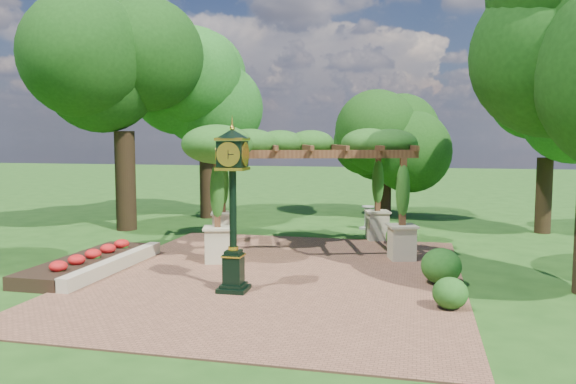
# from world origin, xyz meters

# --- Properties ---
(ground) EXTENTS (120.00, 120.00, 0.00)m
(ground) POSITION_xyz_m (0.00, 0.00, 0.00)
(ground) COLOR #1E4714
(ground) RESTS_ON ground
(brick_plaza) EXTENTS (10.00, 12.00, 0.04)m
(brick_plaza) POSITION_xyz_m (0.00, 1.00, 0.02)
(brick_plaza) COLOR brown
(brick_plaza) RESTS_ON ground
(border_wall) EXTENTS (0.35, 5.00, 0.40)m
(border_wall) POSITION_xyz_m (-4.60, 0.50, 0.20)
(border_wall) COLOR #C6B793
(border_wall) RESTS_ON ground
(flower_bed) EXTENTS (1.50, 5.00, 0.36)m
(flower_bed) POSITION_xyz_m (-5.50, 0.50, 0.18)
(flower_bed) COLOR red
(flower_bed) RESTS_ON ground
(pedestal_clock) EXTENTS (0.81, 0.81, 4.06)m
(pedestal_clock) POSITION_xyz_m (-0.61, -0.80, 2.44)
(pedestal_clock) COLOR black
(pedestal_clock) RESTS_ON brick_plaza
(pergola) EXTENTS (7.50, 5.84, 4.15)m
(pergola) POSITION_xyz_m (0.10, 4.65, 3.40)
(pergola) COLOR #C4BB92
(pergola) RESTS_ON brick_plaza
(sundial) EXTENTS (0.69, 0.69, 0.98)m
(sundial) POSITION_xyz_m (1.75, 9.68, 0.43)
(sundial) COLOR gray
(sundial) RESTS_ON ground
(shrub_front) EXTENTS (0.87, 0.87, 0.70)m
(shrub_front) POSITION_xyz_m (4.52, -1.09, 0.39)
(shrub_front) COLOR #1F5217
(shrub_front) RESTS_ON brick_plaza
(shrub_mid) EXTENTS (1.16, 1.16, 0.93)m
(shrub_mid) POSITION_xyz_m (4.40, 1.08, 0.50)
(shrub_mid) COLOR #1F5317
(shrub_mid) RESTS_ON brick_plaza
(shrub_back) EXTENTS (0.92, 0.92, 0.76)m
(shrub_back) POSITION_xyz_m (3.13, 5.69, 0.42)
(shrub_back) COLOR #2B5C1A
(shrub_back) RESTS_ON brick_plaza
(tree_west_near) EXTENTS (4.70, 4.70, 10.54)m
(tree_west_near) POSITION_xyz_m (-8.01, 7.26, 7.21)
(tree_west_near) COLOR #302013
(tree_west_near) RESTS_ON ground
(tree_west_far) EXTENTS (4.34, 4.34, 9.04)m
(tree_west_far) POSITION_xyz_m (-6.03, 11.42, 6.19)
(tree_west_far) COLOR #322113
(tree_west_far) RESTS_ON ground
(tree_north) EXTENTS (3.78, 3.78, 5.68)m
(tree_north) POSITION_xyz_m (2.22, 14.06, 3.90)
(tree_north) COLOR #331D14
(tree_north) RESTS_ON ground
(tree_east_far) EXTENTS (3.91, 3.91, 7.81)m
(tree_east_far) POSITION_xyz_m (8.68, 10.34, 5.35)
(tree_east_far) COLOR #302113
(tree_east_far) RESTS_ON ground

